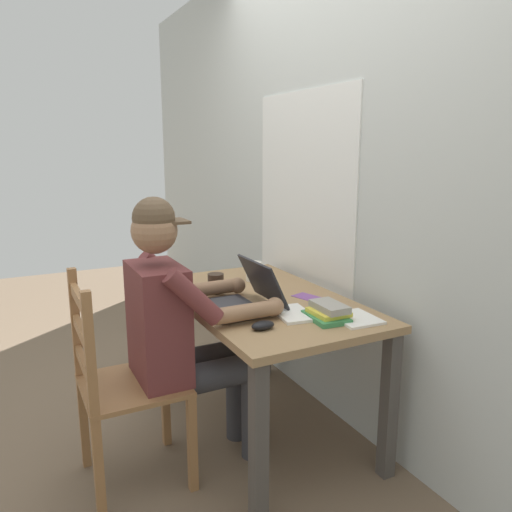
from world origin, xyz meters
name	(u,v)px	position (x,y,z in m)	size (l,w,h in m)	color
ground_plane	(262,429)	(0.00, 0.00, 0.00)	(8.00, 8.00, 0.00)	brown
back_wall	(341,174)	(-0.01, 0.45, 1.30)	(6.00, 0.08, 2.60)	beige
desk	(263,317)	(0.00, 0.00, 0.61)	(1.25, 0.74, 0.71)	#9E7A51
seated_person	(182,324)	(0.09, -0.44, 0.68)	(0.50, 0.60, 1.24)	brown
wooden_chair	(120,385)	(0.09, -0.72, 0.46)	(0.42, 0.42, 0.93)	olive
laptop	(243,297)	(0.10, -0.15, 0.76)	(0.33, 0.33, 0.22)	#232328
computer_mouse	(263,325)	(0.38, -0.20, 0.73)	(0.06, 0.10, 0.03)	black
coffee_mug_white	(254,271)	(-0.31, 0.11, 0.76)	(0.13, 0.09, 0.10)	silver
coffee_mug_dark	(216,283)	(-0.19, -0.17, 0.76)	(0.12, 0.08, 0.10)	#38281E
book_stack_main	(328,312)	(0.40, 0.11, 0.74)	(0.21, 0.16, 0.07)	#38844C
paper_pile_near_laptop	(292,314)	(0.29, 0.00, 0.72)	(0.23, 0.14, 0.01)	white
paper_pile_back_corner	(355,318)	(0.46, 0.21, 0.72)	(0.20, 0.17, 0.01)	white
landscape_photo_print	(307,297)	(0.08, 0.20, 0.71)	(0.13, 0.09, 0.00)	#7A4293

